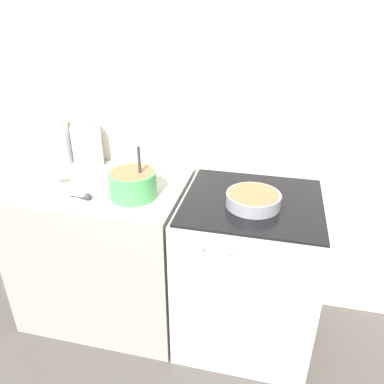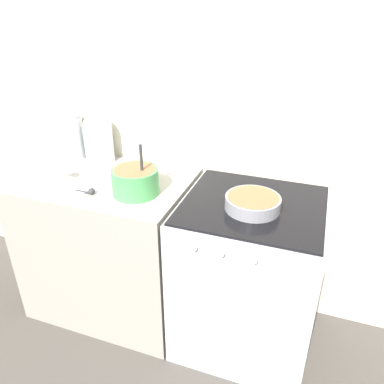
{
  "view_description": "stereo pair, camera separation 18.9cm",
  "coord_description": "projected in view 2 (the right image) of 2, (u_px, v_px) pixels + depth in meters",
  "views": [
    {
      "loc": [
        0.46,
        -1.37,
        1.84
      ],
      "look_at": [
        0.08,
        0.26,
        0.97
      ],
      "focal_mm": 35.0,
      "sensor_mm": 36.0,
      "label": 1
    },
    {
      "loc": [
        0.64,
        -1.32,
        1.84
      ],
      "look_at": [
        0.08,
        0.26,
        0.97
      ],
      "focal_mm": 35.0,
      "sensor_mm": 36.0,
      "label": 2
    }
  ],
  "objects": [
    {
      "name": "stove",
      "position": [
        247.0,
        275.0,
        2.1
      ],
      "size": [
        0.73,
        0.69,
        0.92
      ],
      "color": "silver",
      "rests_on": "ground_plane"
    },
    {
      "name": "ground_plane",
      "position": [
        164.0,
        360.0,
        2.14
      ],
      "size": [
        12.0,
        12.0,
        0.0
      ],
      "primitive_type": "plane",
      "color": "#4C4742"
    },
    {
      "name": "wall_back",
      "position": [
        205.0,
        122.0,
        2.17
      ],
      "size": [
        4.95,
        0.05,
        2.4
      ],
      "color": "beige",
      "rests_on": "ground_plane"
    },
    {
      "name": "storage_jar_middle",
      "position": [
        99.0,
        144.0,
        2.33
      ],
      "size": [
        0.18,
        0.18,
        0.26
      ],
      "color": "silver",
      "rests_on": "countertop_cabinet"
    },
    {
      "name": "mixing_bowl",
      "position": [
        135.0,
        180.0,
        1.95
      ],
      "size": [
        0.25,
        0.25,
        0.28
      ],
      "color": "#4CA559",
      "rests_on": "countertop_cabinet"
    },
    {
      "name": "countertop_cabinet",
      "position": [
        112.0,
        245.0,
        2.36
      ],
      "size": [
        0.98,
        0.68,
        0.92
      ],
      "color": "#9E998E",
      "rests_on": "ground_plane"
    },
    {
      "name": "tin_can",
      "position": [
        58.0,
        175.0,
        2.07
      ],
      "size": [
        0.07,
        0.07,
        0.11
      ],
      "color": "silver",
      "rests_on": "countertop_cabinet"
    },
    {
      "name": "measuring_spoon",
      "position": [
        90.0,
        191.0,
        1.97
      ],
      "size": [
        0.12,
        0.04,
        0.04
      ],
      "color": "#333338",
      "rests_on": "countertop_cabinet"
    },
    {
      "name": "baking_pan",
      "position": [
        253.0,
        203.0,
        1.82
      ],
      "size": [
        0.27,
        0.27,
        0.07
      ],
      "color": "gray",
      "rests_on": "stove"
    },
    {
      "name": "storage_jar_left",
      "position": [
        71.0,
        139.0,
        2.39
      ],
      "size": [
        0.17,
        0.17,
        0.27
      ],
      "color": "silver",
      "rests_on": "countertop_cabinet"
    },
    {
      "name": "recipe_page",
      "position": [
        68.0,
        188.0,
        2.03
      ],
      "size": [
        0.25,
        0.26,
        0.01
      ],
      "color": "white",
      "rests_on": "countertop_cabinet"
    }
  ]
}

